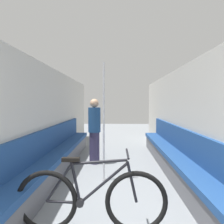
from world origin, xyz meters
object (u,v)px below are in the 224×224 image
at_px(bicycle, 91,200).
at_px(grab_pole_near, 104,123).
at_px(bench_seat_row_right, 179,163).
at_px(passenger_standing, 94,130).
at_px(bench_seat_row_left, 52,162).

bearing_deg(bicycle, grab_pole_near, 98.51).
distance_m(bench_seat_row_right, bicycle, 2.31).
distance_m(bench_seat_row_right, passenger_standing, 2.13).
xyz_separation_m(bench_seat_row_right, passenger_standing, (-1.76, 1.10, 0.49)).
bearing_deg(grab_pole_near, bench_seat_row_left, 176.73).
bearing_deg(bench_seat_row_right, bench_seat_row_left, 180.00).
relative_size(bench_seat_row_right, grab_pole_near, 2.82).
bearing_deg(grab_pole_near, bicycle, -91.33).
bearing_deg(grab_pole_near, bench_seat_row_right, 2.30).
distance_m(bench_seat_row_left, grab_pole_near, 1.29).
distance_m(bench_seat_row_left, bench_seat_row_right, 2.48).
relative_size(bench_seat_row_left, bicycle, 3.65).
relative_size(bench_seat_row_left, passenger_standing, 4.02).
xyz_separation_m(grab_pole_near, passenger_standing, (-0.30, 1.16, -0.28)).
height_order(grab_pole_near, passenger_standing, grab_pole_near).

